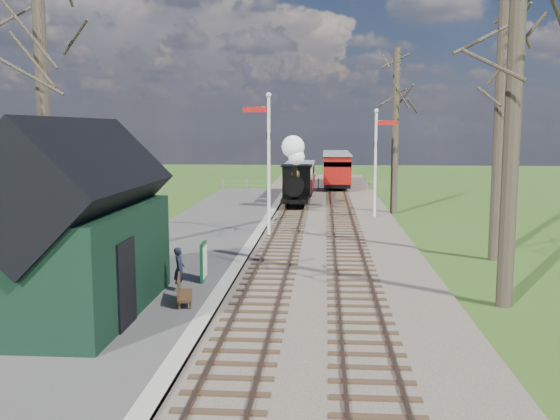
# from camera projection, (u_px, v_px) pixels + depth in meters

# --- Properties ---
(ground) EXTENTS (140.00, 140.00, 0.00)m
(ground) POSITION_uv_depth(u_px,v_px,m) (228.00, 393.00, 11.17)
(ground) COLOR #34571B
(ground) RESTS_ON ground
(distant_hills) EXTENTS (114.40, 48.00, 22.02)m
(distant_hills) POSITION_uv_depth(u_px,v_px,m) (321.00, 299.00, 76.84)
(distant_hills) COLOR #385B23
(distant_hills) RESTS_ON ground
(ballast_bed) EXTENTS (8.00, 60.00, 0.10)m
(ballast_bed) POSITION_uv_depth(u_px,v_px,m) (317.00, 217.00, 32.83)
(ballast_bed) COLOR brown
(ballast_bed) RESTS_ON ground
(track_near) EXTENTS (1.60, 60.00, 0.15)m
(track_near) POSITION_uv_depth(u_px,v_px,m) (292.00, 216.00, 32.91)
(track_near) COLOR brown
(track_near) RESTS_ON ground
(track_far) EXTENTS (1.60, 60.00, 0.15)m
(track_far) POSITION_uv_depth(u_px,v_px,m) (342.00, 217.00, 32.73)
(track_far) COLOR brown
(track_far) RESTS_ON ground
(platform) EXTENTS (5.00, 44.00, 0.20)m
(platform) POSITION_uv_depth(u_px,v_px,m) (196.00, 243.00, 25.25)
(platform) COLOR #474442
(platform) RESTS_ON ground
(coping_strip) EXTENTS (0.40, 44.00, 0.21)m
(coping_strip) POSITION_uv_depth(u_px,v_px,m) (252.00, 244.00, 25.09)
(coping_strip) COLOR #B2AD9E
(coping_strip) RESTS_ON ground
(station_shed) EXTENTS (3.25, 6.30, 4.78)m
(station_shed) POSITION_uv_depth(u_px,v_px,m) (77.00, 230.00, 15.14)
(station_shed) COLOR black
(station_shed) RESTS_ON platform
(semaphore_near) EXTENTS (1.22, 0.24, 6.22)m
(semaphore_near) POSITION_uv_depth(u_px,v_px,m) (267.00, 154.00, 26.58)
(semaphore_near) COLOR silver
(semaphore_near) RESTS_ON ground
(semaphore_far) EXTENTS (1.22, 0.24, 5.72)m
(semaphore_far) POSITION_uv_depth(u_px,v_px,m) (377.00, 155.00, 32.18)
(semaphore_far) COLOR silver
(semaphore_far) RESTS_ON ground
(bare_trees) EXTENTS (15.51, 22.39, 12.00)m
(bare_trees) POSITION_uv_depth(u_px,v_px,m) (314.00, 113.00, 20.38)
(bare_trees) COLOR #382D23
(bare_trees) RESTS_ON ground
(fence_line) EXTENTS (12.60, 0.08, 1.00)m
(fence_line) POSITION_uv_depth(u_px,v_px,m) (306.00, 184.00, 46.68)
(fence_line) COLOR slate
(fence_line) RESTS_ON ground
(locomotive) EXTENTS (1.65, 3.85, 4.13)m
(locomotive) POSITION_uv_depth(u_px,v_px,m) (296.00, 176.00, 36.38)
(locomotive) COLOR black
(locomotive) RESTS_ON ground
(coach) EXTENTS (1.93, 6.60, 2.03)m
(coach) POSITION_uv_depth(u_px,v_px,m) (300.00, 177.00, 42.44)
(coach) COLOR black
(coach) RESTS_ON ground
(red_carriage_a) EXTENTS (2.12, 5.26, 2.23)m
(red_carriage_a) POSITION_uv_depth(u_px,v_px,m) (337.00, 170.00, 47.43)
(red_carriage_a) COLOR black
(red_carriage_a) RESTS_ON ground
(red_carriage_b) EXTENTS (2.12, 5.26, 2.23)m
(red_carriage_b) POSITION_uv_depth(u_px,v_px,m) (336.00, 166.00, 52.87)
(red_carriage_b) COLOR black
(red_carriage_b) RESTS_ON ground
(sign_board) EXTENTS (0.13, 0.79, 1.15)m
(sign_board) POSITION_uv_depth(u_px,v_px,m) (204.00, 262.00, 18.53)
(sign_board) COLOR #104E26
(sign_board) RESTS_ON platform
(bench) EXTENTS (0.60, 1.30, 0.71)m
(bench) POSITION_uv_depth(u_px,v_px,m) (182.00, 291.00, 16.14)
(bench) COLOR #472F19
(bench) RESTS_ON platform
(person) EXTENTS (0.37, 0.49, 1.23)m
(person) POSITION_uv_depth(u_px,v_px,m) (179.00, 269.00, 17.36)
(person) COLOR black
(person) RESTS_ON platform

